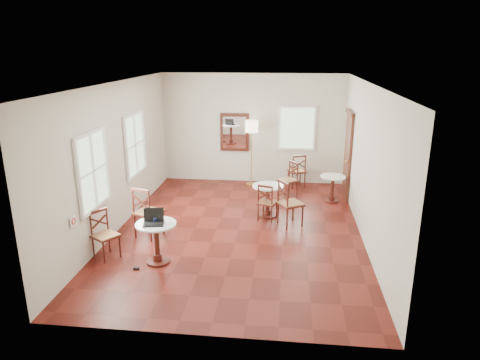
% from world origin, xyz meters
% --- Properties ---
extents(ground, '(7.00, 7.00, 0.00)m').
position_xyz_m(ground, '(0.00, 0.00, 0.00)').
color(ground, '#55150E').
rests_on(ground, ground).
extents(room_shell, '(5.02, 7.02, 3.01)m').
position_xyz_m(room_shell, '(-0.06, 0.27, 1.89)').
color(room_shell, beige).
rests_on(room_shell, ground).
extents(cafe_table_near, '(0.71, 0.71, 0.75)m').
position_xyz_m(cafe_table_near, '(-1.26, -1.58, 0.46)').
color(cafe_table_near, '#491912').
rests_on(cafe_table_near, ground).
extents(cafe_table_mid, '(0.69, 0.69, 0.73)m').
position_xyz_m(cafe_table_mid, '(0.56, 0.84, 0.45)').
color(cafe_table_mid, '#491912').
rests_on(cafe_table_mid, ground).
extents(cafe_table_back, '(0.62, 0.62, 0.65)m').
position_xyz_m(cafe_table_back, '(2.09, 2.00, 0.40)').
color(cafe_table_back, '#491912').
rests_on(cafe_table_back, ground).
extents(chair_near_a, '(0.63, 0.63, 1.06)m').
position_xyz_m(chair_near_a, '(-1.75, -0.52, 0.53)').
color(chair_near_a, '#491912').
rests_on(chair_near_a, ground).
extents(chair_near_b, '(0.56, 0.56, 0.88)m').
position_xyz_m(chair_near_b, '(-2.24, -1.47, 0.44)').
color(chair_near_b, '#491912').
rests_on(chair_near_b, ground).
extents(chair_mid_a, '(0.49, 0.49, 0.84)m').
position_xyz_m(chair_mid_a, '(0.56, 0.62, 0.42)').
color(chair_mid_a, '#491912').
rests_on(chair_mid_a, ground).
extents(chair_mid_b, '(0.63, 0.63, 1.00)m').
position_xyz_m(chair_mid_b, '(1.04, 0.38, 0.50)').
color(chair_mid_b, '#491912').
rests_on(chair_mid_b, ground).
extents(chair_back_a, '(0.54, 0.54, 0.92)m').
position_xyz_m(chair_back_a, '(1.24, 3.08, 0.46)').
color(chair_back_a, '#491912').
rests_on(chair_back_a, ground).
extents(chair_back_b, '(0.58, 0.58, 0.91)m').
position_xyz_m(chair_back_b, '(1.02, 2.23, 0.45)').
color(chair_back_b, '#491912').
rests_on(chair_back_b, ground).
extents(floor_lamp, '(0.35, 0.35, 1.79)m').
position_xyz_m(floor_lamp, '(-0.01, 3.15, 1.51)').
color(floor_lamp, '#BF8C3F').
rests_on(floor_lamp, ground).
extents(laptop, '(0.39, 0.35, 0.25)m').
position_xyz_m(laptop, '(-1.29, -1.58, 0.81)').
color(laptop, black).
rests_on(laptop, cafe_table_near).
extents(mouse, '(0.09, 0.06, 0.03)m').
position_xyz_m(mouse, '(-1.42, -1.58, 0.76)').
color(mouse, black).
rests_on(mouse, cafe_table_near).
extents(navy_mug, '(0.10, 0.07, 0.08)m').
position_xyz_m(navy_mug, '(-1.27, -1.55, 0.79)').
color(navy_mug, black).
rests_on(navy_mug, cafe_table_near).
extents(water_glass, '(0.06, 0.06, 0.09)m').
position_xyz_m(water_glass, '(-1.21, -1.49, 0.79)').
color(water_glass, white).
rests_on(water_glass, cafe_table_near).
extents(power_adapter, '(0.09, 0.05, 0.04)m').
position_xyz_m(power_adapter, '(-1.55, -1.86, 0.02)').
color(power_adapter, black).
rests_on(power_adapter, ground).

